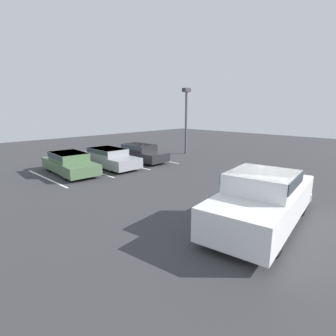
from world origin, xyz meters
TOP-DOWN VIEW (x-y plane):
  - ground_plane at (0.00, 0.00)m, footprint 60.00×60.00m
  - stall_stripe_a at (-2.90, 11.06)m, footprint 0.12×5.14m
  - stall_stripe_b at (-0.24, 11.06)m, footprint 0.12×5.14m
  - stall_stripe_c at (2.42, 11.06)m, footprint 0.12×5.14m
  - stall_stripe_d at (5.08, 11.06)m, footprint 0.12×5.14m
  - pickup_truck at (-0.26, 0.05)m, footprint 5.77×2.78m
  - parked_sedan_a at (-1.45, 11.19)m, footprint 2.09×4.65m
  - parked_sedan_b at (1.08, 11.02)m, footprint 1.81×4.76m
  - parked_sedan_c at (3.71, 11.03)m, footprint 1.77×4.34m
  - light_post at (8.52, 10.81)m, footprint 0.70×0.36m
  - wheel_stop_curb at (1.70, 14.37)m, footprint 1.95×0.20m

SIDE VIEW (x-z plane):
  - ground_plane at x=0.00m, z-range 0.00..0.00m
  - stall_stripe_a at x=-2.90m, z-range 0.00..0.01m
  - stall_stripe_b at x=-0.24m, z-range 0.00..0.01m
  - stall_stripe_c at x=2.42m, z-range 0.00..0.01m
  - stall_stripe_d at x=5.08m, z-range 0.00..0.01m
  - wheel_stop_curb at x=1.70m, z-range 0.00..0.14m
  - parked_sedan_b at x=1.08m, z-range 0.04..1.27m
  - parked_sedan_c at x=3.71m, z-range 0.04..1.28m
  - parked_sedan_a at x=-1.45m, z-range 0.04..1.28m
  - pickup_truck at x=-0.26m, z-range -0.01..1.81m
  - light_post at x=8.52m, z-range 0.66..5.97m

